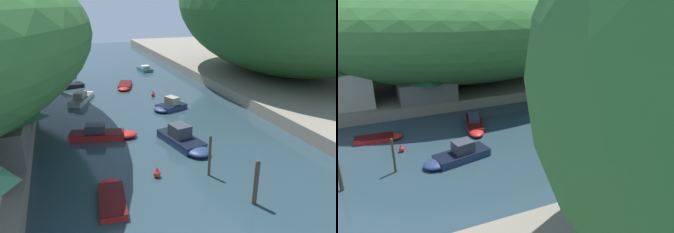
% 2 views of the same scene
% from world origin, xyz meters
% --- Properties ---
extents(water_surface, '(130.00, 130.00, 0.00)m').
position_xyz_m(water_surface, '(0.00, 30.00, 0.00)').
color(water_surface, '#283D47').
rests_on(water_surface, ground).
extents(left_bank, '(22.00, 120.00, 1.32)m').
position_xyz_m(left_bank, '(-22.51, 30.00, 0.66)').
color(left_bank, gray).
rests_on(left_bank, ground).
extents(hillside_left, '(36.22, 50.71, 16.20)m').
position_xyz_m(hillside_left, '(-23.61, 30.65, 9.42)').
color(hillside_left, '#387033').
rests_on(hillside_left, left_bank).
extents(boathouse_shed, '(7.49, 7.50, 4.50)m').
position_xyz_m(boathouse_shed, '(-14.96, 22.77, 3.66)').
color(boathouse_shed, slate).
rests_on(boathouse_shed, left_bank).
extents(boat_open_rowboat, '(4.01, 6.32, 1.34)m').
position_xyz_m(boat_open_rowboat, '(-6.19, 39.00, 0.41)').
color(boat_open_rowboat, silver).
rests_on(boat_open_rowboat, water_surface).
extents(boat_cabin_cruiser, '(6.10, 3.51, 1.21)m').
position_xyz_m(boat_cabin_cruiser, '(-8.33, 45.92, 0.36)').
color(boat_cabin_cruiser, black).
rests_on(boat_cabin_cruiser, water_surface).
extents(boat_small_dinghy, '(3.37, 6.51, 1.72)m').
position_xyz_m(boat_small_dinghy, '(0.93, 22.33, 0.51)').
color(boat_small_dinghy, navy).
rests_on(boat_small_dinghy, water_surface).
extents(boat_mid_channel, '(4.35, 3.38, 1.46)m').
position_xyz_m(boat_mid_channel, '(2.90, 32.09, 0.43)').
color(boat_mid_channel, navy).
rests_on(boat_mid_channel, water_surface).
extents(boat_white_cruiser, '(3.06, 5.12, 0.54)m').
position_xyz_m(boat_white_cruiser, '(0.07, 43.35, 0.26)').
color(boat_white_cruiser, red).
rests_on(boat_white_cruiser, water_surface).
extents(boat_far_right_bank, '(6.32, 2.98, 1.37)m').
position_xyz_m(boat_far_right_bank, '(-5.46, 26.26, 0.43)').
color(boat_far_right_bank, red).
rests_on(boat_far_right_bank, water_surface).
extents(boat_red_skiff, '(2.51, 3.40, 0.52)m').
position_xyz_m(boat_red_skiff, '(-6.99, 52.90, 0.26)').
color(boat_red_skiff, red).
rests_on(boat_red_skiff, water_surface).
extents(boat_far_upstream, '(2.06, 4.82, 0.47)m').
position_xyz_m(boat_far_upstream, '(-6.45, 16.34, 0.23)').
color(boat_far_upstream, red).
rests_on(boat_far_upstream, water_surface).
extents(mooring_post_middle, '(0.30, 0.30, 3.08)m').
position_xyz_m(mooring_post_middle, '(1.92, 12.96, 1.55)').
color(mooring_post_middle, '#4C3D2D').
rests_on(mooring_post_middle, water_surface).
extents(mooring_post_fourth, '(0.20, 0.20, 3.15)m').
position_xyz_m(mooring_post_fourth, '(0.76, 17.05, 1.58)').
color(mooring_post_fourth, '#4C3D2D').
rests_on(mooring_post_fourth, water_surface).
extents(channel_buoy_near, '(0.54, 0.54, 0.81)m').
position_xyz_m(channel_buoy_near, '(-2.89, 18.04, 0.32)').
color(channel_buoy_near, red).
rests_on(channel_buoy_near, water_surface).
extents(channel_buoy_far, '(0.52, 0.52, 0.78)m').
position_xyz_m(channel_buoy_far, '(2.69, 37.89, 0.30)').
color(channel_buoy_far, red).
rests_on(channel_buoy_far, water_surface).
extents(person_by_boathouse, '(0.22, 0.38, 1.69)m').
position_xyz_m(person_by_boathouse, '(-12.89, 13.01, 2.30)').
color(person_by_boathouse, '#282D3D').
rests_on(person_by_boathouse, left_bank).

